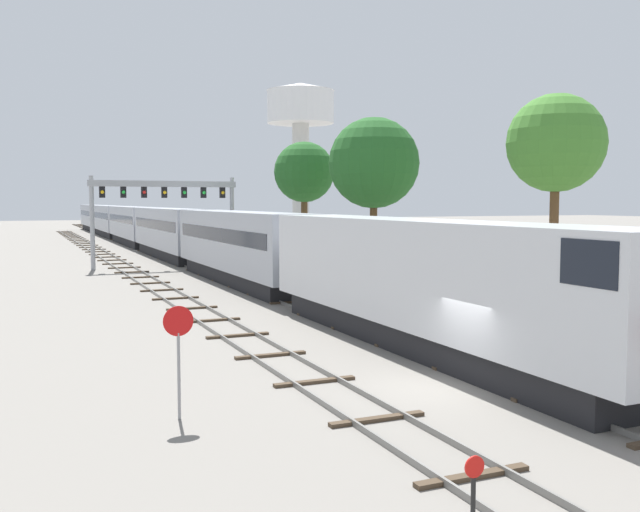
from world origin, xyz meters
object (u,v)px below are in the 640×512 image
(trackside_tree_mid, at_px, (374,163))
(trackside_tree_left, at_px, (304,173))
(water_tower, at_px, (301,115))
(signal_gantry, at_px, (164,200))
(stop_sign, at_px, (179,346))
(passenger_train, at_px, (147,227))
(trackside_tree_right, at_px, (556,144))

(trackside_tree_mid, bearing_deg, trackside_tree_left, 101.09)
(water_tower, distance_m, trackside_tree_mid, 58.77)
(trackside_tree_mid, bearing_deg, signal_gantry, 138.57)
(water_tower, relative_size, stop_sign, 8.21)
(signal_gantry, xyz_separation_m, trackside_tree_mid, (13.27, -11.71, 2.72))
(stop_sign, bearing_deg, passenger_train, 80.98)
(passenger_train, distance_m, trackside_tree_mid, 35.64)
(stop_sign, xyz_separation_m, trackside_tree_right, (26.73, 16.72, 7.09))
(water_tower, bearing_deg, trackside_tree_right, -98.86)
(signal_gantry, height_order, trackside_tree_right, trackside_tree_right)
(signal_gantry, bearing_deg, trackside_tree_right, -52.33)
(trackside_tree_left, bearing_deg, trackside_tree_mid, -78.91)
(trackside_tree_left, bearing_deg, stop_sign, -116.29)
(trackside_tree_left, relative_size, trackside_tree_mid, 0.90)
(signal_gantry, relative_size, trackside_tree_left, 1.15)
(passenger_train, xyz_separation_m, stop_sign, (-10.00, -63.01, -0.74))
(passenger_train, relative_size, stop_sign, 48.08)
(signal_gantry, xyz_separation_m, water_tower, (29.64, 43.75, 13.19))
(signal_gantry, height_order, stop_sign, signal_gantry)
(passenger_train, bearing_deg, stop_sign, -99.02)
(passenger_train, relative_size, trackside_tree_mid, 11.83)
(water_tower, relative_size, trackside_tree_left, 2.24)
(trackside_tree_left, height_order, trackside_tree_right, trackside_tree_right)
(passenger_train, distance_m, signal_gantry, 22.01)
(stop_sign, bearing_deg, signal_gantry, 79.37)
(passenger_train, xyz_separation_m, signal_gantry, (-2.25, -21.70, 2.97))
(stop_sign, distance_m, trackside_tree_mid, 36.87)
(signal_gantry, bearing_deg, water_tower, 55.89)
(passenger_train, xyz_separation_m, trackside_tree_right, (16.73, -46.28, 6.35))
(trackside_tree_right, bearing_deg, water_tower, 81.14)
(passenger_train, xyz_separation_m, trackside_tree_mid, (11.02, -33.41, 5.68))
(trackside_tree_left, distance_m, trackside_tree_mid, 9.47)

